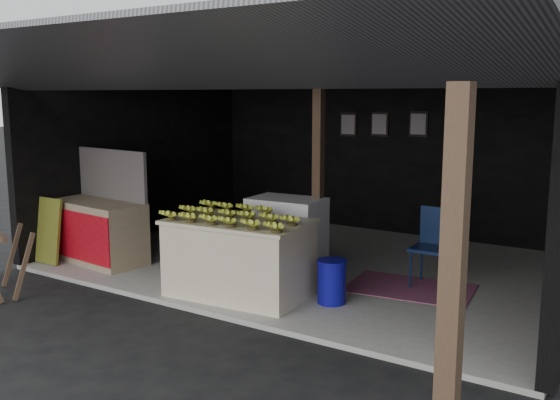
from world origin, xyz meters
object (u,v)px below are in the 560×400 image
Objects in this scene: neighbor_stall at (97,228)px; sawhorse at (0,255)px; banana_table at (239,258)px; water_barrel at (332,283)px; white_crate at (287,237)px; plastic_chair at (435,240)px.

sawhorse is (0.13, -1.61, -0.03)m from neighbor_stall.
banana_table reaches higher than sawhorse.
sawhorse reaches higher than water_barrel.
white_crate is (0.04, 0.98, 0.06)m from banana_table.
plastic_chair is at bearing 60.79° from water_barrel.
banana_table is 2.92m from sawhorse.
banana_table is at bearing -161.81° from water_barrel.
banana_table is 2.66m from neighbor_stall.
plastic_chair is at bearing 58.63° from sawhorse.
banana_table is 0.98m from white_crate.
neighbor_stall reaches higher than banana_table.
banana_table is at bearing -137.11° from plastic_chair.
water_barrel is (1.06, 0.35, -0.22)m from banana_table.
sawhorse is 1.94× the size of water_barrel.
banana_table is at bearing 2.81° from neighbor_stall.
white_crate is 1.13× the size of sawhorse.
banana_table is 1.87× the size of sawhorse.
banana_table reaches higher than water_barrel.
water_barrel is (3.58, 1.82, -0.21)m from sawhorse.
plastic_chair is at bearing 38.09° from banana_table.
water_barrel is at bearing 13.41° from banana_table.
white_crate is 1.06× the size of plastic_chair.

